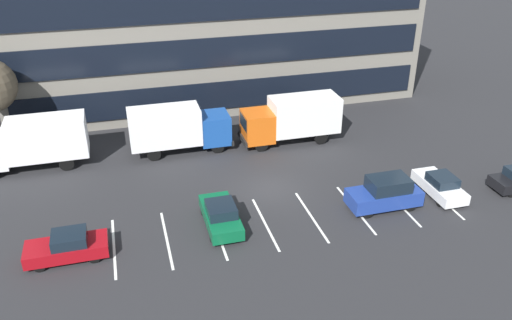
{
  "coord_description": "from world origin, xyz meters",
  "views": [
    {
      "loc": [
        -8.53,
        -27.55,
        17.04
      ],
      "look_at": [
        -0.53,
        1.4,
        1.4
      ],
      "focal_mm": 36.84,
      "sensor_mm": 36.0,
      "label": 1
    }
  ],
  "objects_px": {
    "sedan_white": "(440,185)",
    "sedan_forest": "(221,215)",
    "suv_navy": "(385,193)",
    "sedan_maroon": "(67,247)",
    "box_truck_white": "(33,141)",
    "box_truck_blue": "(178,127)",
    "box_truck_orange": "(292,118)"
  },
  "relations": [
    {
      "from": "sedan_white",
      "to": "sedan_forest",
      "type": "xyz_separation_m",
      "value": [
        -13.79,
        0.28,
        0.05
      ]
    },
    {
      "from": "suv_navy",
      "to": "sedan_maroon",
      "type": "xyz_separation_m",
      "value": [
        -17.98,
        -0.07,
        -0.25
      ]
    },
    {
      "from": "box_truck_white",
      "to": "box_truck_blue",
      "type": "distance_m",
      "value": 9.69
    },
    {
      "from": "box_truck_orange",
      "to": "sedan_white",
      "type": "xyz_separation_m",
      "value": [
        6.32,
        -9.81,
        -1.25
      ]
    },
    {
      "from": "box_truck_orange",
      "to": "box_truck_white",
      "type": "height_order",
      "value": "box_truck_white"
    },
    {
      "from": "box_truck_blue",
      "to": "sedan_maroon",
      "type": "bearing_deg",
      "value": -123.79
    },
    {
      "from": "box_truck_white",
      "to": "sedan_forest",
      "type": "relative_size",
      "value": 1.76
    },
    {
      "from": "box_truck_blue",
      "to": "sedan_forest",
      "type": "xyz_separation_m",
      "value": [
        0.92,
        -10.11,
        -1.17
      ]
    },
    {
      "from": "box_truck_blue",
      "to": "sedan_white",
      "type": "xyz_separation_m",
      "value": [
        14.72,
        -10.39,
        -1.22
      ]
    },
    {
      "from": "box_truck_orange",
      "to": "sedan_maroon",
      "type": "xyz_separation_m",
      "value": [
        -15.65,
        -10.25,
        -1.22
      ]
    },
    {
      "from": "box_truck_white",
      "to": "sedan_forest",
      "type": "height_order",
      "value": "box_truck_white"
    },
    {
      "from": "sedan_white",
      "to": "sedan_forest",
      "type": "height_order",
      "value": "sedan_forest"
    },
    {
      "from": "box_truck_white",
      "to": "box_truck_blue",
      "type": "bearing_deg",
      "value": -0.98
    },
    {
      "from": "sedan_maroon",
      "to": "sedan_forest",
      "type": "relative_size",
      "value": 0.98
    },
    {
      "from": "box_truck_orange",
      "to": "sedan_forest",
      "type": "distance_m",
      "value": 12.17
    },
    {
      "from": "box_truck_blue",
      "to": "sedan_white",
      "type": "relative_size",
      "value": 1.84
    },
    {
      "from": "box_truck_white",
      "to": "sedan_white",
      "type": "distance_m",
      "value": 26.62
    },
    {
      "from": "suv_navy",
      "to": "sedan_forest",
      "type": "distance_m",
      "value": 9.83
    },
    {
      "from": "sedan_white",
      "to": "sedan_maroon",
      "type": "bearing_deg",
      "value": -178.84
    },
    {
      "from": "box_truck_orange",
      "to": "sedan_white",
      "type": "distance_m",
      "value": 11.74
    },
    {
      "from": "suv_navy",
      "to": "sedan_forest",
      "type": "bearing_deg",
      "value": 176.18
    },
    {
      "from": "box_truck_white",
      "to": "sedan_forest",
      "type": "distance_m",
      "value": 14.83
    },
    {
      "from": "box_truck_orange",
      "to": "suv_navy",
      "type": "xyz_separation_m",
      "value": [
        2.33,
        -10.18,
        -0.97
      ]
    },
    {
      "from": "box_truck_orange",
      "to": "box_truck_white",
      "type": "bearing_deg",
      "value": 177.62
    },
    {
      "from": "box_truck_blue",
      "to": "box_truck_white",
      "type": "bearing_deg",
      "value": 179.02
    },
    {
      "from": "box_truck_blue",
      "to": "sedan_maroon",
      "type": "height_order",
      "value": "box_truck_blue"
    },
    {
      "from": "sedan_white",
      "to": "sedan_maroon",
      "type": "height_order",
      "value": "sedan_maroon"
    },
    {
      "from": "box_truck_white",
      "to": "sedan_maroon",
      "type": "relative_size",
      "value": 1.8
    },
    {
      "from": "box_truck_orange",
      "to": "box_truck_blue",
      "type": "distance_m",
      "value": 8.42
    },
    {
      "from": "box_truck_blue",
      "to": "suv_navy",
      "type": "bearing_deg",
      "value": -45.11
    },
    {
      "from": "box_truck_orange",
      "to": "box_truck_blue",
      "type": "xyz_separation_m",
      "value": [
        -8.39,
        0.59,
        -0.03
      ]
    },
    {
      "from": "box_truck_white",
      "to": "box_truck_blue",
      "type": "relative_size",
      "value": 1.03
    }
  ]
}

